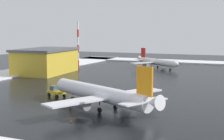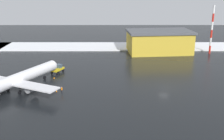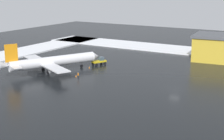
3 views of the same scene
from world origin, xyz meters
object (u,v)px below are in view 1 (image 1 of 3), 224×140
at_px(airplane_far_rear, 101,94).
at_px(traffic_cone_near_nose, 125,99).
at_px(pushback_tug, 56,91).
at_px(antenna_mast, 78,45).
at_px(airplane_distant_tail, 157,62).
at_px(ground_crew_mid_apron, 70,103).
at_px(traffic_cone_wingtip_side, 71,120).
at_px(cargo_hangar, 46,61).
at_px(ground_crew_near_tug, 132,95).
at_px(traffic_cone_mid_line, 77,98).

relative_size(airplane_far_rear, traffic_cone_near_nose, 53.36).
height_order(pushback_tug, antenna_mast, antenna_mast).
xyz_separation_m(airplane_distant_tail, ground_crew_mid_apron, (75.28, 4.73, -1.59)).
relative_size(airplane_far_rear, traffic_cone_wingtip_side, 53.36).
distance_m(antenna_mast, cargo_hangar, 20.45).
height_order(airplane_distant_tail, traffic_cone_near_nose, airplane_distant_tail).
height_order(ground_crew_mid_apron, ground_crew_near_tug, same).
bearing_deg(pushback_tug, antenna_mast, -42.81).
relative_size(cargo_hangar, traffic_cone_mid_line, 47.87).
distance_m(ground_crew_mid_apron, traffic_cone_mid_line, 9.22).
xyz_separation_m(cargo_hangar, traffic_cone_mid_line, (35.42, 32.68, -4.17)).
relative_size(airplane_far_rear, ground_crew_mid_apron, 17.16).
relative_size(cargo_hangar, traffic_cone_wingtip_side, 47.87).
distance_m(antenna_mast, traffic_cone_mid_line, 63.87).
bearing_deg(ground_crew_mid_apron, airplane_distant_tail, 13.34).
bearing_deg(pushback_tug, ground_crew_near_tug, -144.04).
distance_m(airplane_distant_tail, ground_crew_near_tug, 63.84).
bearing_deg(cargo_hangar, ground_crew_near_tug, 49.25).
bearing_deg(traffic_cone_near_nose, airplane_far_rear, -5.54).
distance_m(airplane_distant_tail, ground_crew_mid_apron, 75.45).
bearing_deg(airplane_far_rear, pushback_tug, 0.72).
bearing_deg(airplane_far_rear, antenna_mast, -30.86).
height_order(ground_crew_mid_apron, cargo_hangar, cargo_hangar).
bearing_deg(ground_crew_near_tug, airplane_far_rear, -36.73).
bearing_deg(traffic_cone_near_nose, antenna_mast, -141.86).
relative_size(ground_crew_mid_apron, traffic_cone_near_nose, 3.11).
height_order(airplane_distant_tail, pushback_tug, airplane_distant_tail).
distance_m(ground_crew_mid_apron, ground_crew_near_tug, 15.10).
bearing_deg(ground_crew_near_tug, traffic_cone_near_nose, -60.75).
height_order(ground_crew_near_tug, traffic_cone_mid_line, ground_crew_near_tug).
distance_m(cargo_hangar, traffic_cone_mid_line, 48.37).
xyz_separation_m(ground_crew_mid_apron, traffic_cone_near_nose, (-11.17, 7.00, -0.70)).
distance_m(airplane_far_rear, ground_crew_mid_apron, 6.59).
relative_size(ground_crew_near_tug, traffic_cone_near_nose, 3.11).
height_order(airplane_far_rear, traffic_cone_wingtip_side, airplane_far_rear).
xyz_separation_m(ground_crew_near_tug, traffic_cone_wingtip_side, (21.52, -2.79, -0.70)).
height_order(airplane_far_rear, traffic_cone_mid_line, airplane_far_rear).
bearing_deg(traffic_cone_near_nose, traffic_cone_mid_line, -75.77).
relative_size(ground_crew_near_tug, cargo_hangar, 0.06).
bearing_deg(traffic_cone_mid_line, antenna_mast, -150.80).
xyz_separation_m(airplane_far_rear, airplane_distant_tail, (-73.78, -10.79, -0.53)).
xyz_separation_m(pushback_tug, ground_crew_mid_apron, (8.68, 9.01, -0.31)).
bearing_deg(traffic_cone_wingtip_side, ground_crew_mid_apron, -148.90).
distance_m(ground_crew_mid_apron, cargo_hangar, 56.98).
xyz_separation_m(cargo_hangar, traffic_cone_wingtip_side, (52.71, 41.38, -4.17)).
xyz_separation_m(antenna_mast, traffic_cone_near_nose, (52.55, 41.27, -9.04)).
bearing_deg(ground_crew_near_tug, traffic_cone_mid_line, -96.39).
bearing_deg(cargo_hangar, pushback_tug, 32.00).
bearing_deg(antenna_mast, airplane_far_rear, 32.95).
bearing_deg(traffic_cone_near_nose, airplane_distant_tail, -169.64).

